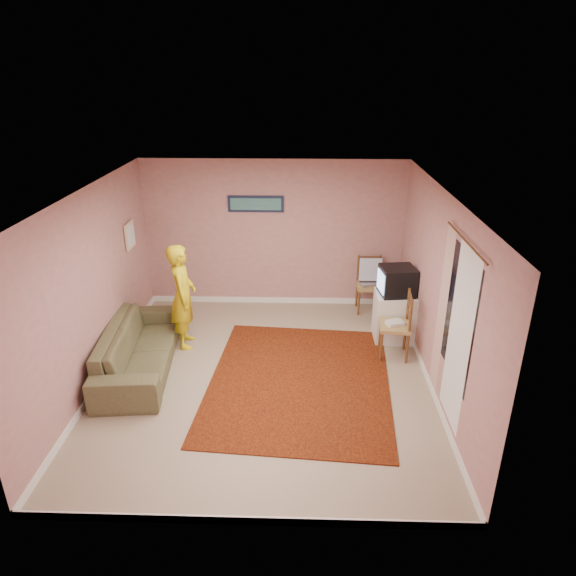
{
  "coord_description": "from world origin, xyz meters",
  "views": [
    {
      "loc": [
        0.5,
        -6.05,
        3.99
      ],
      "look_at": [
        0.3,
        0.6,
        1.11
      ],
      "focal_mm": 32.0,
      "sensor_mm": 36.0,
      "label": 1
    }
  ],
  "objects_px": {
    "crt_tv": "(397,281)",
    "chair_a": "(370,280)",
    "chair_b": "(395,318)",
    "person": "(183,296)",
    "tv_cabinet": "(394,316)",
    "sofa": "(139,348)"
  },
  "relations": [
    {
      "from": "crt_tv",
      "to": "chair_b",
      "type": "bearing_deg",
      "value": -105.67
    },
    {
      "from": "person",
      "to": "tv_cabinet",
      "type": "bearing_deg",
      "value": -92.73
    },
    {
      "from": "chair_a",
      "to": "chair_b",
      "type": "relative_size",
      "value": 0.96
    },
    {
      "from": "tv_cabinet",
      "to": "chair_b",
      "type": "distance_m",
      "value": 0.59
    },
    {
      "from": "sofa",
      "to": "person",
      "type": "xyz_separation_m",
      "value": [
        0.51,
        0.72,
        0.49
      ]
    },
    {
      "from": "chair_b",
      "to": "person",
      "type": "bearing_deg",
      "value": -89.12
    },
    {
      "from": "tv_cabinet",
      "to": "chair_b",
      "type": "height_order",
      "value": "chair_b"
    },
    {
      "from": "chair_a",
      "to": "chair_b",
      "type": "xyz_separation_m",
      "value": [
        0.2,
        -1.52,
        0.03
      ]
    },
    {
      "from": "crt_tv",
      "to": "person",
      "type": "distance_m",
      "value": 3.25
    },
    {
      "from": "tv_cabinet",
      "to": "chair_b",
      "type": "bearing_deg",
      "value": -98.8
    },
    {
      "from": "tv_cabinet",
      "to": "person",
      "type": "relative_size",
      "value": 0.47
    },
    {
      "from": "chair_b",
      "to": "chair_a",
      "type": "bearing_deg",
      "value": -167.34
    },
    {
      "from": "sofa",
      "to": "person",
      "type": "distance_m",
      "value": 1.01
    },
    {
      "from": "tv_cabinet",
      "to": "crt_tv",
      "type": "height_order",
      "value": "crt_tv"
    },
    {
      "from": "person",
      "to": "sofa",
      "type": "bearing_deg",
      "value": 136.65
    },
    {
      "from": "crt_tv",
      "to": "sofa",
      "type": "xyz_separation_m",
      "value": [
        -3.74,
        -1.01,
        -0.66
      ]
    },
    {
      "from": "crt_tv",
      "to": "chair_b",
      "type": "height_order",
      "value": "crt_tv"
    },
    {
      "from": "chair_a",
      "to": "sofa",
      "type": "distance_m",
      "value": 4.01
    },
    {
      "from": "crt_tv",
      "to": "chair_a",
      "type": "bearing_deg",
      "value": 98.08
    },
    {
      "from": "tv_cabinet",
      "to": "sofa",
      "type": "bearing_deg",
      "value": -164.98
    },
    {
      "from": "crt_tv",
      "to": "chair_a",
      "type": "height_order",
      "value": "crt_tv"
    },
    {
      "from": "tv_cabinet",
      "to": "crt_tv",
      "type": "xyz_separation_m",
      "value": [
        -0.01,
        -0.0,
        0.6
      ]
    }
  ]
}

